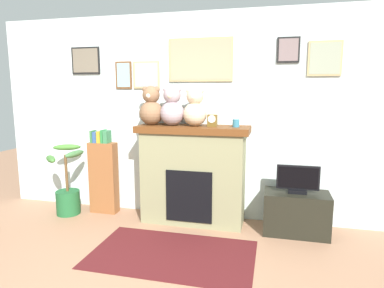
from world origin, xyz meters
The scene contains 12 objects.
back_wall centered at (0.00, 2.00, 1.31)m, with size 5.20×0.15×2.60m.
fireplace centered at (0.18, 1.71, 0.61)m, with size 1.37×0.51×1.22m.
bookshelf centered at (-1.07, 1.74, 0.52)m, with size 0.37×0.16×1.13m.
potted_plant centered at (-1.51, 1.55, 0.31)m, with size 0.50×0.54×0.92m.
tv_stand centered at (1.42, 1.64, 0.24)m, with size 0.73×0.40×0.49m, color black.
television centered at (1.42, 1.64, 0.63)m, with size 0.47×0.14×0.32m.
area_rug centered at (0.18, 0.81, 0.00)m, with size 1.65×0.99×0.01m, color #4F1719.
candle_jar centered at (0.70, 1.70, 1.26)m, with size 0.08×0.08×0.09m, color teal.
mantel_clock centered at (0.42, 1.69, 1.29)m, with size 0.11×0.08×0.14m.
teddy_bear_brown centered at (-0.35, 1.69, 1.43)m, with size 0.30×0.30×0.48m.
teddy_bear_tan centered at (-0.08, 1.69, 1.43)m, with size 0.30×0.30×0.48m.
teddy_bear_grey centered at (0.21, 1.69, 1.42)m, with size 0.29×0.29×0.46m.
Camera 1 is at (1.13, -2.21, 1.65)m, focal length 31.19 mm.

